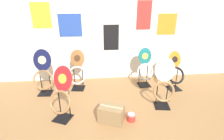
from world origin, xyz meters
name	(u,v)px	position (x,y,z in m)	size (l,w,h in m)	color
ground_plane	(113,136)	(0.00, 0.00, 0.00)	(14.00, 14.00, 0.00)	#A37547
wall_back	(104,27)	(0.00, 2.09, 1.30)	(8.00, 0.07, 2.60)	silver
toilet_seat_display_white_plain	(164,86)	(1.01, 0.70, 0.43)	(0.43, 0.33, 0.95)	black
toilet_seat_display_navy_moon	(43,74)	(-1.35, 1.43, 0.44)	(0.44, 0.33, 0.96)	black
toilet_seat_display_orange_sun	(176,73)	(1.53, 1.34, 0.39)	(0.42, 0.37, 0.85)	black
toilet_seat_display_teal_sax	(145,68)	(0.90, 1.59, 0.43)	(0.40, 0.30, 0.90)	black
toilet_seat_display_woodgrain	(77,72)	(-0.65, 1.58, 0.40)	(0.43, 0.38, 0.88)	black
toilet_seat_display_crimson_swirl	(61,97)	(-0.82, 0.52, 0.43)	(0.48, 0.46, 0.92)	black
paint_can	(131,117)	(0.34, 0.33, 0.07)	(0.15, 0.15, 0.13)	red
storage_box	(111,114)	(0.00, 0.34, 0.14)	(0.47, 0.40, 0.29)	#93754C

